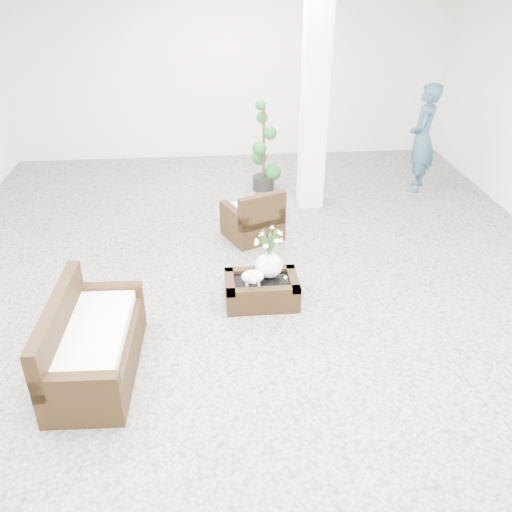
{
  "coord_description": "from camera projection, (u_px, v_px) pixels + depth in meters",
  "views": [
    {
      "loc": [
        -0.52,
        -5.84,
        3.86
      ],
      "look_at": [
        0.0,
        -0.1,
        0.62
      ],
      "focal_mm": 38.09,
      "sensor_mm": 36.0,
      "label": 1
    }
  ],
  "objects": [
    {
      "name": "armchair",
      "position": [
        252.0,
        213.0,
        8.22
      ],
      "size": [
        0.98,
        0.97,
        0.8
      ],
      "primitive_type": "cube",
      "rotation": [
        0.0,
        0.0,
        3.57
      ],
      "color": "#35230F",
      "rests_on": "ground"
    },
    {
      "name": "topiary",
      "position": [
        264.0,
        147.0,
        9.68
      ],
      "size": [
        0.43,
        0.43,
        1.62
      ],
      "primitive_type": null,
      "color": "#184D1B",
      "rests_on": "ground"
    },
    {
      "name": "column",
      "position": [
        314.0,
        103.0,
        8.67
      ],
      "size": [
        0.4,
        0.4,
        3.5
      ],
      "primitive_type": "cube",
      "color": "white",
      "rests_on": "ground"
    },
    {
      "name": "coffee_table",
      "position": [
        262.0,
        291.0,
        6.77
      ],
      "size": [
        0.9,
        0.6,
        0.31
      ],
      "primitive_type": "cube",
      "color": "#35230F",
      "rests_on": "ground"
    },
    {
      "name": "tealight",
      "position": [
        286.0,
        277.0,
        6.73
      ],
      "size": [
        0.04,
        0.04,
        0.03
      ],
      "primitive_type": "cylinder",
      "color": "white",
      "rests_on": "coffee_table"
    },
    {
      "name": "ground",
      "position": [
        255.0,
        294.0,
        7.0
      ],
      "size": [
        11.0,
        11.0,
        0.0
      ],
      "primitive_type": "plane",
      "color": "gray",
      "rests_on": "ground"
    },
    {
      "name": "shopper",
      "position": [
        422.0,
        138.0,
        9.64
      ],
      "size": [
        0.73,
        0.84,
        1.93
      ],
      "primitive_type": "imported",
      "rotation": [
        0.0,
        0.0,
        -2.05
      ],
      "color": "#29495B",
      "rests_on": "ground"
    },
    {
      "name": "sheep_figurine",
      "position": [
        253.0,
        278.0,
        6.55
      ],
      "size": [
        0.28,
        0.23,
        0.21
      ],
      "primitive_type": "ellipsoid",
      "color": "white",
      "rests_on": "coffee_table"
    },
    {
      "name": "planter_narcissus",
      "position": [
        269.0,
        248.0,
        6.6
      ],
      "size": [
        0.44,
        0.44,
        0.8
      ],
      "primitive_type": null,
      "color": "white",
      "rests_on": "coffee_table"
    },
    {
      "name": "loveseat",
      "position": [
        94.0,
        337.0,
        5.52
      ],
      "size": [
        0.85,
        1.67,
        0.87
      ],
      "primitive_type": "cube",
      "rotation": [
        0.0,
        0.0,
        1.53
      ],
      "color": "#35230F",
      "rests_on": "ground"
    }
  ]
}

